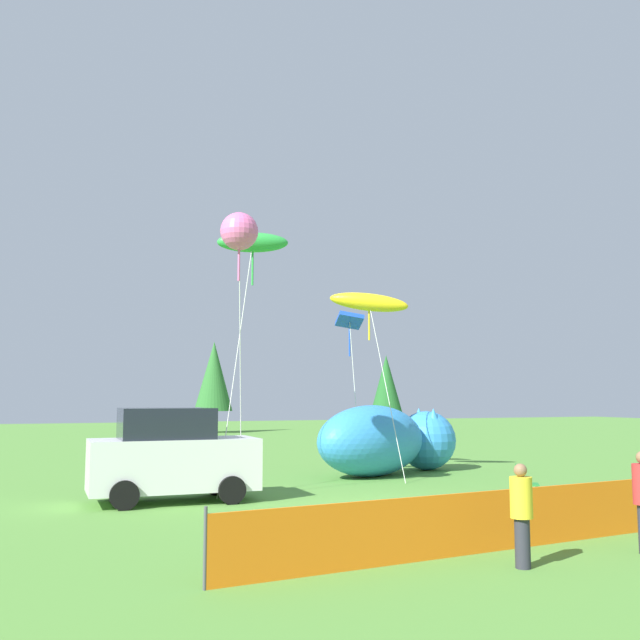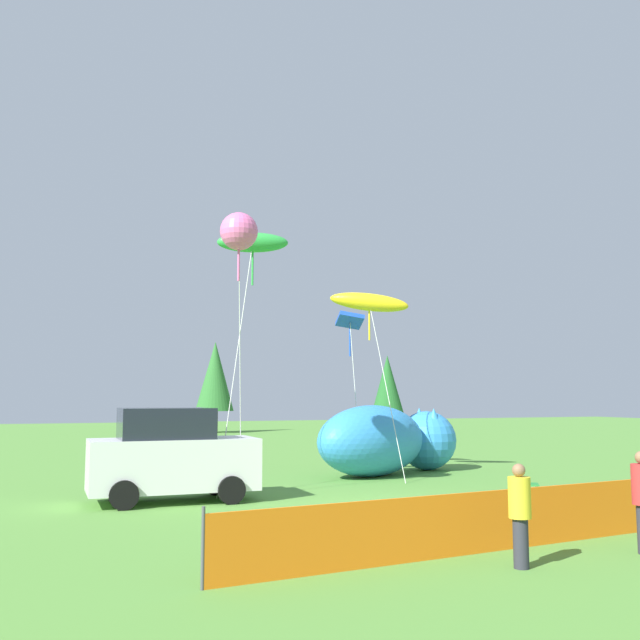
{
  "view_description": "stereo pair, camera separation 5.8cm",
  "coord_description": "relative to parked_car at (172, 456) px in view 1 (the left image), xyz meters",
  "views": [
    {
      "loc": [
        -7.84,
        -14.84,
        2.6
      ],
      "look_at": [
        -0.15,
        4.99,
        4.89
      ],
      "focal_mm": 40.0,
      "sensor_mm": 36.0,
      "label": 1
    },
    {
      "loc": [
        -7.79,
        -14.86,
        2.6
      ],
      "look_at": [
        -0.15,
        4.99,
        4.89
      ],
      "focal_mm": 40.0,
      "sensor_mm": 36.0,
      "label": 2
    }
  ],
  "objects": [
    {
      "name": "horizon_tree_west",
      "position": [
        20.37,
        28.87,
        2.33
      ],
      "size": [
        2.36,
        2.36,
        5.63
      ],
      "color": "brown",
      "rests_on": "ground"
    },
    {
      "name": "ground_plane",
      "position": [
        4.78,
        -3.28,
        -1.13
      ],
      "size": [
        120.0,
        120.0,
        0.0
      ],
      "primitive_type": "plane",
      "color": "#548C38"
    },
    {
      "name": "kite_blue_box",
      "position": [
        7.17,
        5.31,
        4.13
      ],
      "size": [
        1.05,
        1.61,
        5.65
      ],
      "color": "silver",
      "rests_on": "ground"
    },
    {
      "name": "kite_pink_octopus",
      "position": [
        1.53,
        -0.47,
        5.72
      ],
      "size": [
        0.99,
        1.37,
        7.36
      ],
      "color": "silver",
      "rests_on": "ground"
    },
    {
      "name": "kite_green_fish",
      "position": [
        2.64,
        2.17,
        6.05
      ],
      "size": [
        2.57,
        2.59,
        7.58
      ],
      "color": "silver",
      "rests_on": "ground"
    },
    {
      "name": "spectator_in_grey_shirt",
      "position": [
        3.86,
        -8.82,
        -0.27
      ],
      "size": [
        0.34,
        0.34,
        1.57
      ],
      "color": "#2D2D38",
      "rests_on": "ground"
    },
    {
      "name": "inflatable_cat",
      "position": [
        7.75,
        3.65,
        -0.06
      ],
      "size": [
        6.28,
        4.15,
        2.32
      ],
      "rotation": [
        0.0,
        0.0,
        0.4
      ],
      "color": "#338CD8",
      "rests_on": "ground"
    },
    {
      "name": "kite_yellow_hero",
      "position": [
        7.17,
        3.67,
        4.65
      ],
      "size": [
        2.74,
        3.23,
        6.28
      ],
      "color": "silver",
      "rests_on": "ground"
    },
    {
      "name": "safety_fence",
      "position": [
        3.79,
        -7.69,
        -0.63
      ],
      "size": [
        9.49,
        1.23,
        1.11
      ],
      "rotation": [
        0.0,
        0.0,
        0.12
      ],
      "color": "orange",
      "rests_on": "ground"
    },
    {
      "name": "horizon_tree_east",
      "position": [
        8.52,
        33.19,
        2.93
      ],
      "size": [
        2.77,
        2.77,
        6.61
      ],
      "color": "brown",
      "rests_on": "ground"
    },
    {
      "name": "folding_chair",
      "position": [
        7.97,
        -3.39,
        -0.57
      ],
      "size": [
        0.72,
        0.72,
        0.94
      ],
      "rotation": [
        0.0,
        0.0,
        -0.57
      ],
      "color": "#267F33",
      "rests_on": "ground"
    },
    {
      "name": "parked_car",
      "position": [
        0.0,
        0.0,
        0.0
      ],
      "size": [
        4.1,
        1.98,
        2.32
      ],
      "rotation": [
        0.0,
        0.0,
        0.0
      ],
      "color": "white",
      "rests_on": "ground"
    }
  ]
}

